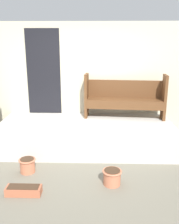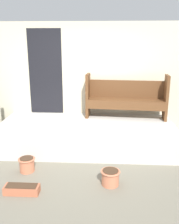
# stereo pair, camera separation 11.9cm
# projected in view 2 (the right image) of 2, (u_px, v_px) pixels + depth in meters

# --- Properties ---
(ground_plane) EXTENTS (24.00, 24.00, 0.00)m
(ground_plane) POSITION_uv_depth(u_px,v_px,m) (78.00, 163.00, 4.59)
(ground_plane) COLOR #706B5B
(porch_slab) EXTENTS (3.78, 1.80, 0.44)m
(porch_slab) POSITION_uv_depth(u_px,v_px,m) (86.00, 134.00, 5.39)
(porch_slab) COLOR beige
(porch_slab) RESTS_ON ground_plane
(house_wall) EXTENTS (4.98, 0.08, 2.60)m
(house_wall) POSITION_uv_depth(u_px,v_px,m) (87.00, 78.00, 5.99)
(house_wall) COLOR beige
(house_wall) RESTS_ON ground_plane
(bench) EXTENTS (1.85, 0.55, 1.01)m
(bench) POSITION_uv_depth(u_px,v_px,m) (126.00, 96.00, 5.71)
(bench) COLOR brown
(bench) RESTS_ON porch_slab
(flower_pot_middle) EXTENTS (0.29, 0.29, 0.25)m
(flower_pot_middle) POSITION_uv_depth(u_px,v_px,m) (27.00, 164.00, 4.27)
(flower_pot_middle) COLOR #C67251
(flower_pot_middle) RESTS_ON ground_plane
(flower_pot_right) EXTENTS (0.31, 0.31, 0.24)m
(flower_pot_right) POSITION_uv_depth(u_px,v_px,m) (110.00, 177.00, 3.86)
(flower_pot_right) COLOR #C67251
(flower_pot_right) RESTS_ON ground_plane
(planter_box_rect) EXTENTS (0.51, 0.18, 0.13)m
(planter_box_rect) POSITION_uv_depth(u_px,v_px,m) (22.00, 189.00, 3.66)
(planter_box_rect) COLOR #B26042
(planter_box_rect) RESTS_ON ground_plane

